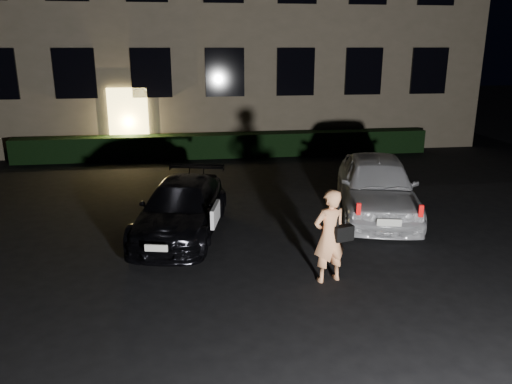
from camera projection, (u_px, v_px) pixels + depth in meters
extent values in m
plane|color=black|center=(281.00, 289.00, 8.40)|extent=(80.00, 80.00, 0.00)
cube|color=#E2C565|center=(129.00, 123.00, 17.96)|extent=(1.40, 0.10, 2.50)
cube|color=black|center=(75.00, 74.00, 17.23)|extent=(1.40, 0.10, 1.70)
cube|color=black|center=(151.00, 73.00, 17.58)|extent=(1.40, 0.10, 1.70)
cube|color=black|center=(225.00, 73.00, 17.93)|extent=(1.40, 0.10, 1.70)
cube|color=black|center=(296.00, 72.00, 18.29)|extent=(1.40, 0.10, 1.70)
cube|color=black|center=(364.00, 71.00, 18.64)|extent=(1.40, 0.10, 1.70)
cube|color=black|center=(429.00, 71.00, 18.99)|extent=(1.40, 0.10, 1.70)
cube|color=black|center=(227.00, 145.00, 18.25)|extent=(15.00, 0.70, 0.85)
imported|color=black|center=(181.00, 208.00, 10.77)|extent=(2.41, 4.17, 1.14)
cube|color=white|center=(215.00, 214.00, 9.97)|extent=(0.25, 0.81, 0.38)
cube|color=silver|center=(156.00, 248.00, 8.84)|extent=(0.41, 0.13, 0.13)
imported|color=silver|center=(377.00, 185.00, 11.90)|extent=(2.73, 4.59, 1.46)
cube|color=red|center=(359.00, 209.00, 9.99)|extent=(0.10, 0.08, 0.24)
cube|color=red|center=(421.00, 211.00, 9.87)|extent=(0.10, 0.08, 0.24)
cube|color=silver|center=(389.00, 222.00, 9.95)|extent=(0.48, 0.16, 0.14)
imported|color=#FFA86D|center=(329.00, 236.00, 8.50)|extent=(0.69, 0.54, 1.66)
cube|color=black|center=(343.00, 233.00, 8.46)|extent=(0.37, 0.23, 0.26)
cube|color=black|center=(338.00, 212.00, 8.34)|extent=(0.05, 0.06, 0.52)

